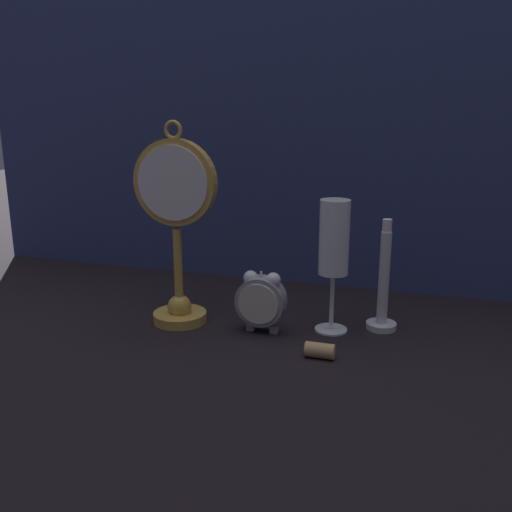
# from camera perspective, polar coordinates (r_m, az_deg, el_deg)

# --- Properties ---
(ground_plane) EXTENTS (4.00, 4.00, 0.00)m
(ground_plane) POSITION_cam_1_polar(r_m,az_deg,el_deg) (0.87, -1.59, -8.66)
(ground_plane) COLOR black
(fabric_backdrop_drape) EXTENTS (1.36, 0.01, 0.71)m
(fabric_backdrop_drape) POSITION_cam_1_polar(r_m,az_deg,el_deg) (1.11, 3.93, 15.17)
(fabric_backdrop_drape) COLOR navy
(fabric_backdrop_drape) RESTS_ON ground_plane
(pocket_watch_on_stand) EXTENTS (0.14, 0.09, 0.33)m
(pocket_watch_on_stand) POSITION_cam_1_polar(r_m,az_deg,el_deg) (0.92, -7.96, 2.80)
(pocket_watch_on_stand) COLOR gold
(pocket_watch_on_stand) RESTS_ON ground_plane
(alarm_clock_twin_bell) EXTENTS (0.08, 0.03, 0.10)m
(alarm_clock_twin_bell) POSITION_cam_1_polar(r_m,az_deg,el_deg) (0.89, 0.49, -4.31)
(alarm_clock_twin_bell) COLOR gray
(alarm_clock_twin_bell) RESTS_ON ground_plane
(champagne_flute) EXTENTS (0.05, 0.05, 0.21)m
(champagne_flute) POSITION_cam_1_polar(r_m,az_deg,el_deg) (0.88, 7.80, 1.00)
(champagne_flute) COLOR silver
(champagne_flute) RESTS_ON ground_plane
(brass_candlestick) EXTENTS (0.05, 0.05, 0.18)m
(brass_candlestick) POSITION_cam_1_polar(r_m,az_deg,el_deg) (0.93, 12.60, -3.46)
(brass_candlestick) COLOR silver
(brass_candlestick) RESTS_ON ground_plane
(wine_cork) EXTENTS (0.04, 0.02, 0.02)m
(wine_cork) POSITION_cam_1_polar(r_m,az_deg,el_deg) (0.83, 6.40, -9.36)
(wine_cork) COLOR tan
(wine_cork) RESTS_ON ground_plane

